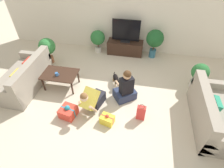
# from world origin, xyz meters

# --- Properties ---
(ground_plane) EXTENTS (16.00, 16.00, 0.00)m
(ground_plane) POSITION_xyz_m (0.00, 0.00, 0.00)
(ground_plane) COLOR beige
(wall_back) EXTENTS (8.40, 0.06, 2.60)m
(wall_back) POSITION_xyz_m (0.00, 2.63, 1.30)
(wall_back) COLOR silver
(wall_back) RESTS_ON ground_plane
(sofa_left) EXTENTS (0.91, 1.73, 0.84)m
(sofa_left) POSITION_xyz_m (-2.39, 0.13, 0.29)
(sofa_left) COLOR gray
(sofa_left) RESTS_ON ground_plane
(sofa_right) EXTENTS (0.91, 1.73, 0.84)m
(sofa_right) POSITION_xyz_m (2.39, -0.25, 0.29)
(sofa_right) COLOR gray
(sofa_right) RESTS_ON ground_plane
(coffee_table) EXTENTS (0.93, 0.62, 0.45)m
(coffee_table) POSITION_xyz_m (-1.42, 0.31, 0.40)
(coffee_table) COLOR #382319
(coffee_table) RESTS_ON ground_plane
(tv_console) EXTENTS (1.20, 0.44, 0.46)m
(tv_console) POSITION_xyz_m (0.09, 2.34, 0.23)
(tv_console) COLOR #382319
(tv_console) RESTS_ON ground_plane
(tv) EXTENTS (0.90, 0.20, 0.76)m
(tv) POSITION_xyz_m (0.09, 2.34, 0.80)
(tv) COLOR black
(tv) RESTS_ON tv_console
(potted_plant_corner_right) EXTENTS (0.45, 0.45, 0.75)m
(potted_plant_corner_right) POSITION_xyz_m (2.24, 0.97, 0.45)
(potted_plant_corner_right) COLOR beige
(potted_plant_corner_right) RESTS_ON ground_plane
(potted_plant_corner_left) EXTENTS (0.51, 0.51, 0.85)m
(potted_plant_corner_left) POSITION_xyz_m (-2.24, 1.35, 0.56)
(potted_plant_corner_left) COLOR #A36042
(potted_plant_corner_left) RESTS_ON ground_plane
(potted_plant_back_right) EXTENTS (0.56, 0.56, 0.97)m
(potted_plant_back_right) POSITION_xyz_m (1.04, 2.29, 0.65)
(potted_plant_back_right) COLOR #336B84
(potted_plant_back_right) RESTS_ON ground_plane
(potted_plant_back_left) EXTENTS (0.49, 0.49, 0.79)m
(potted_plant_back_left) POSITION_xyz_m (-0.86, 2.29, 0.51)
(potted_plant_back_left) COLOR beige
(potted_plant_back_left) RESTS_ON ground_plane
(person_kneeling) EXTENTS (0.52, 0.81, 0.76)m
(person_kneeling) POSITION_xyz_m (-0.35, -0.32, 0.33)
(person_kneeling) COLOR #23232D
(person_kneeling) RESTS_ON ground_plane
(person_sitting) EXTENTS (0.66, 0.63, 0.92)m
(person_sitting) POSITION_xyz_m (0.38, 0.18, 0.34)
(person_sitting) COLOR #283351
(person_sitting) RESTS_ON ground_plane
(dog) EXTENTS (0.28, 0.51, 0.30)m
(dog) POSITION_xyz_m (0.06, 0.65, 0.20)
(dog) COLOR black
(dog) RESTS_ON ground_plane
(gift_box_a) EXTENTS (0.35, 0.29, 0.27)m
(gift_box_a) POSITION_xyz_m (0.08, -0.67, 0.11)
(gift_box_a) COLOR yellow
(gift_box_a) RESTS_ON ground_plane
(gift_box_b) EXTENTS (0.42, 0.42, 0.33)m
(gift_box_b) POSITION_xyz_m (-0.87, -0.63, 0.13)
(gift_box_b) COLOR red
(gift_box_b) RESTS_ON ground_plane
(gift_bag_a) EXTENTS (0.20, 0.14, 0.42)m
(gift_bag_a) POSITION_xyz_m (0.81, -0.41, 0.20)
(gift_bag_a) COLOR red
(gift_bag_a) RESTS_ON ground_plane
(mug) EXTENTS (0.12, 0.08, 0.09)m
(mug) POSITION_xyz_m (-1.45, 0.22, 0.49)
(mug) COLOR #386BAD
(mug) RESTS_ON coffee_table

